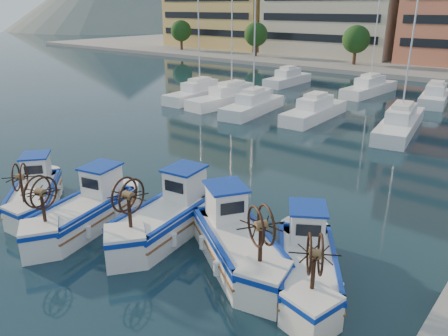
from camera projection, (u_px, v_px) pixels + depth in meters
ground at (131, 230)px, 18.25m from camera, size 300.00×300.00×0.00m
hill_west at (123, 28)px, 181.25m from camera, size 180.00×180.00×60.00m
yacht_marina at (352, 103)px, 39.59m from camera, size 36.81×23.50×11.50m
fishing_boat_a at (35, 192)px, 20.09m from camera, size 4.52×4.15×2.83m
fishing_boat_b at (86, 209)px, 18.24m from camera, size 3.04×5.02×3.04m
fishing_boat_c at (168, 214)px, 17.70m from camera, size 2.80×5.25×3.19m
fishing_boat_d at (236, 239)px, 15.79m from camera, size 5.24×4.37×3.20m
fishing_boat_e at (307, 262)px, 14.54m from camera, size 4.02×4.80×2.93m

